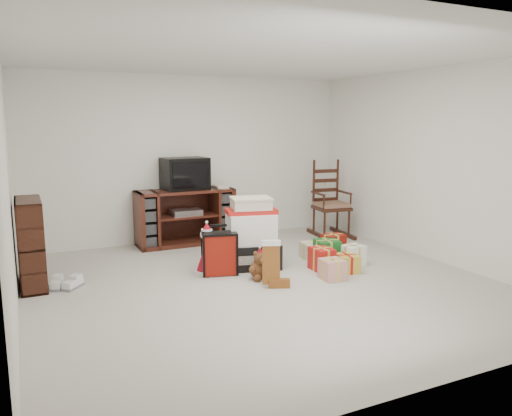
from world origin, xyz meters
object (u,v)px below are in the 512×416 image
Objects in this scene: santa_figurine at (254,242)px; red_suitcase at (220,253)px; teddy_bear at (259,267)px; sneaker_pair at (65,284)px; bookshelf at (31,245)px; tv_stand at (185,217)px; gift_cluster at (332,256)px; crt_television at (185,174)px; mrs_claus_figurine at (207,254)px; gift_pile at (251,237)px; rocking_chair at (329,209)px.

red_suitcase is at bearing -147.12° from santa_figurine.
sneaker_pair is (-2.08, 0.61, -0.10)m from teddy_bear.
sneaker_pair is (0.31, -0.24, -0.42)m from bookshelf.
gift_cluster is at bearing -56.04° from tv_stand.
crt_television is at bearing 62.40° from sneaker_pair.
teddy_bear is at bearing -45.33° from mrs_claus_figurine.
tv_stand is at bearing 116.65° from gift_pile.
santa_figurine is at bearing 46.93° from red_suitcase.
red_suitcase is 1.76m from sneaker_pair.
tv_stand is at bearing -127.51° from crt_television.
teddy_bear is (-0.12, -0.49, -0.23)m from gift_pile.
bookshelf reaches higher than teddy_bear.
tv_stand is at bearing 82.01° from mrs_claus_figurine.
crt_television is at bearing 96.54° from teddy_bear.
santa_figurine is at bearing -65.81° from tv_stand.
gift_cluster is (0.94, -0.42, -0.24)m from gift_pile.
tv_stand is 4.34× the size of teddy_bear.
rocking_chair is (2.27, -0.43, 0.02)m from tv_stand.
santa_figurine is 1.59m from crt_television.
gift_pile reaches higher than red_suitcase.
rocking_chair is at bearing 9.35° from bookshelf.
crt_television reaches higher than rocking_chair.
crt_television is at bearing 175.03° from rocking_chair.
crt_television is (0.12, 1.69, 0.80)m from red_suitcase.
bookshelf reaches higher than gift_cluster.
tv_stand is 1.14× the size of rocking_chair.
gift_pile is at bearing 30.10° from red_suitcase.
teddy_bear is (0.25, -2.01, -0.27)m from tv_stand.
red_suitcase is (-0.48, -0.14, -0.12)m from gift_pile.
santa_figurine is (0.66, 0.43, -0.02)m from red_suitcase.
gift_pile reaches higher than teddy_bear.
red_suitcase is at bearing -151.09° from gift_pile.
crt_television reaches higher than red_suitcase.
mrs_claus_figurine is (-0.22, -1.54, -0.17)m from tv_stand.
tv_stand reaches higher than sneaker_pair.
bookshelf reaches higher than tv_stand.
rocking_chair is 2.68m from red_suitcase.
bookshelf is 0.57m from sneaker_pair.
red_suitcase is at bearing -98.15° from crt_television.
santa_figurine is 0.83m from mrs_claus_figurine.
gift_cluster is (3.45, -0.78, -0.33)m from bookshelf.
teddy_bear is at bearing -19.69° from bookshelf.
crt_television reaches higher than teddy_bear.
rocking_chair is 2.01× the size of mrs_claus_figurine.
gift_pile reaches higher than sneaker_pair.
mrs_claus_figurine reaches higher than gift_cluster.
gift_cluster is at bearing -14.80° from mrs_claus_figurine.
bookshelf is (-2.13, -1.16, 0.06)m from tv_stand.
rocking_chair is 1.90m from santa_figurine.
santa_figurine reaches higher than mrs_claus_figurine.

